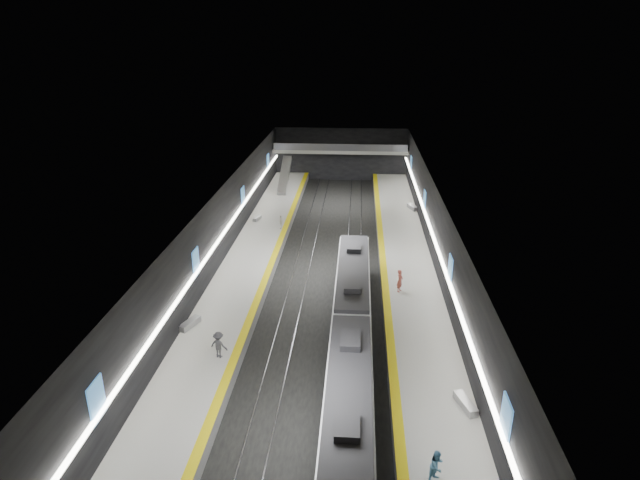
# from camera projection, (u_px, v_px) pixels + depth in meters

# --- Properties ---
(ground) EXTENTS (70.00, 70.00, 0.00)m
(ground) POSITION_uv_depth(u_px,v_px,m) (327.00, 275.00, 50.60)
(ground) COLOR black
(ground) RESTS_ON ground
(ceiling) EXTENTS (20.00, 70.00, 0.04)m
(ceiling) POSITION_uv_depth(u_px,v_px,m) (327.00, 194.00, 47.69)
(ceiling) COLOR beige
(ceiling) RESTS_ON wall_left
(wall_left) EXTENTS (0.04, 70.00, 8.00)m
(wall_left) POSITION_uv_depth(u_px,v_px,m) (220.00, 233.00, 49.82)
(wall_left) COLOR black
(wall_left) RESTS_ON ground
(wall_right) EXTENTS (0.04, 70.00, 8.00)m
(wall_right) POSITION_uv_depth(u_px,v_px,m) (437.00, 238.00, 48.46)
(wall_right) COLOR black
(wall_right) RESTS_ON ground
(wall_back) EXTENTS (20.00, 0.04, 8.00)m
(wall_back) POSITION_uv_depth(u_px,v_px,m) (341.00, 154.00, 81.65)
(wall_back) COLOR black
(wall_back) RESTS_ON ground
(platform_left) EXTENTS (5.00, 70.00, 1.00)m
(platform_left) POSITION_uv_depth(u_px,v_px,m) (249.00, 268.00, 50.92)
(platform_left) COLOR slate
(platform_left) RESTS_ON ground
(tile_surface_left) EXTENTS (5.00, 70.00, 0.02)m
(tile_surface_left) POSITION_uv_depth(u_px,v_px,m) (248.00, 263.00, 50.74)
(tile_surface_left) COLOR #B8B8B2
(tile_surface_left) RESTS_ON platform_left
(tactile_strip_left) EXTENTS (0.60, 70.00, 0.02)m
(tactile_strip_left) POSITION_uv_depth(u_px,v_px,m) (271.00, 263.00, 50.59)
(tactile_strip_left) COLOR yellow
(tactile_strip_left) RESTS_ON platform_left
(platform_right) EXTENTS (5.00, 70.00, 1.00)m
(platform_right) POSITION_uv_depth(u_px,v_px,m) (407.00, 273.00, 49.91)
(platform_right) COLOR slate
(platform_right) RESTS_ON ground
(tile_surface_right) EXTENTS (5.00, 70.00, 0.02)m
(tile_surface_right) POSITION_uv_depth(u_px,v_px,m) (407.00, 268.00, 49.72)
(tile_surface_right) COLOR #B8B8B2
(tile_surface_right) RESTS_ON platform_right
(tactile_strip_right) EXTENTS (0.60, 70.00, 0.02)m
(tactile_strip_right) POSITION_uv_depth(u_px,v_px,m) (384.00, 267.00, 49.87)
(tactile_strip_right) COLOR yellow
(tactile_strip_right) RESTS_ON platform_right
(rails) EXTENTS (6.52, 70.00, 0.12)m
(rails) POSITION_uv_depth(u_px,v_px,m) (327.00, 274.00, 50.58)
(rails) COLOR gray
(rails) RESTS_ON ground
(train) EXTENTS (2.69, 30.04, 3.60)m
(train) POSITION_uv_depth(u_px,v_px,m) (351.00, 336.00, 36.37)
(train) COLOR #0E1335
(train) RESTS_ON ground
(ad_posters) EXTENTS (19.94, 53.50, 2.20)m
(ad_posters) POSITION_uv_depth(u_px,v_px,m) (328.00, 227.00, 49.89)
(ad_posters) COLOR #468AD2
(ad_posters) RESTS_ON wall_left
(cove_light_left) EXTENTS (0.25, 68.60, 0.12)m
(cove_light_left) POSITION_uv_depth(u_px,v_px,m) (223.00, 235.00, 49.88)
(cove_light_left) COLOR white
(cove_light_left) RESTS_ON wall_left
(cove_light_right) EXTENTS (0.25, 68.60, 0.12)m
(cove_light_right) POSITION_uv_depth(u_px,v_px,m) (435.00, 240.00, 48.55)
(cove_light_right) COLOR white
(cove_light_right) RESTS_ON wall_right
(mezzanine_bridge) EXTENTS (20.00, 3.00, 1.50)m
(mezzanine_bridge) POSITION_uv_depth(u_px,v_px,m) (341.00, 150.00, 79.35)
(mezzanine_bridge) COLOR gray
(mezzanine_bridge) RESTS_ON wall_left
(escalator) EXTENTS (1.20, 7.50, 3.92)m
(escalator) POSITION_uv_depth(u_px,v_px,m) (285.00, 175.00, 74.20)
(escalator) COLOR #99999E
(escalator) RESTS_ON platform_left
(bench_left_near) EXTENTS (1.24, 2.07, 0.49)m
(bench_left_near) POSITION_uv_depth(u_px,v_px,m) (190.00, 324.00, 39.70)
(bench_left_near) COLOR #99999E
(bench_left_near) RESTS_ON platform_left
(bench_left_far) EXTENTS (0.82, 1.67, 0.39)m
(bench_left_far) POSITION_uv_depth(u_px,v_px,m) (257.00, 218.00, 62.27)
(bench_left_far) COLOR #99999E
(bench_left_far) RESTS_ON platform_left
(bench_right_near) EXTENTS (1.19, 2.11, 0.50)m
(bench_right_near) POSITION_uv_depth(u_px,v_px,m) (466.00, 404.00, 31.14)
(bench_right_near) COLOR #99999E
(bench_right_near) RESTS_ON platform_right
(bench_right_far) EXTENTS (1.28, 2.13, 0.50)m
(bench_right_far) POSITION_uv_depth(u_px,v_px,m) (412.00, 207.00, 65.98)
(bench_right_far) COLOR #99999E
(bench_right_far) RESTS_ON platform_right
(passenger_right_a) EXTENTS (0.72, 0.84, 1.95)m
(passenger_right_a) POSITION_uv_depth(u_px,v_px,m) (400.00, 281.00, 44.85)
(passenger_right_a) COLOR #AB4B3F
(passenger_right_a) RESTS_ON platform_right
(passenger_right_b) EXTENTS (1.05, 1.06, 1.73)m
(passenger_right_b) POSITION_uv_depth(u_px,v_px,m) (437.00, 466.00, 25.87)
(passenger_right_b) COLOR #518AB0
(passenger_right_b) RESTS_ON platform_right
(passenger_left_a) EXTENTS (0.39, 0.93, 1.59)m
(passenger_left_a) POSITION_uv_depth(u_px,v_px,m) (281.00, 222.00, 59.28)
(passenger_left_a) COLOR silver
(passenger_left_a) RESTS_ON platform_left
(passenger_left_b) EXTENTS (1.37, 1.03, 1.88)m
(passenger_left_b) POSITION_uv_depth(u_px,v_px,m) (219.00, 345.00, 35.75)
(passenger_left_b) COLOR #3B3B42
(passenger_left_b) RESTS_ON platform_left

